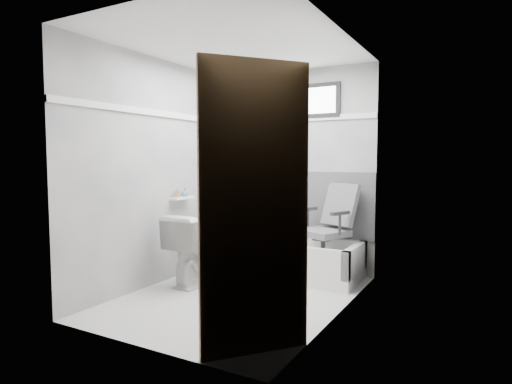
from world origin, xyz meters
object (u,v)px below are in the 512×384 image
Objects in this scene: door at (268,217)px; toilet at (198,249)px; bathtub at (293,258)px; soap_bottle_b at (185,192)px; soap_bottle_a at (177,193)px; office_chair at (323,226)px.

toilet is at bearing 137.71° from door.
door is at bearing -69.81° from bathtub.
soap_bottle_b is at bearing -30.37° from toilet.
door is at bearing -38.26° from soap_bottle_a.
door is at bearing 139.16° from toilet.
door reaches higher than soap_bottle_b.
toilet is 0.38× the size of door.
office_chair reaches higher than soap_bottle_a.
bathtub is at bearing 110.19° from door.
toilet is at bearing -10.38° from soap_bottle_a.
soap_bottle_a is (-1.11, -0.70, 0.76)m from bathtub.
door is 2.53m from soap_bottle_b.
soap_bottle_a is at bearing -147.86° from bathtub.
office_chair is 8.40× the size of soap_bottle_a.
bathtub is 1.10m from toilet.
office_chair is 1.26× the size of toilet.
toilet is 2.25m from door.
soap_bottle_a is (-1.44, -0.75, 0.37)m from office_chair.
bathtub is 1.57× the size of office_chair.
bathtub is at bearing 26.66° from soap_bottle_b.
office_chair is 0.48× the size of door.
door is (1.60, -1.46, 0.63)m from toilet.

